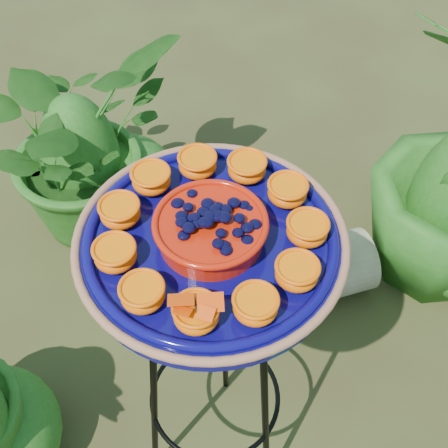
{
  "coord_description": "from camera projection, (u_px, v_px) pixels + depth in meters",
  "views": [
    {
      "loc": [
        0.03,
        -0.84,
        1.88
      ],
      "look_at": [
        -0.04,
        -0.13,
        1.02
      ],
      "focal_mm": 50.0,
      "sensor_mm": 36.0,
      "label": 1
    }
  ],
  "objects": [
    {
      "name": "shrub_back_left",
      "position": [
        77.0,
        139.0,
        2.19
      ],
      "size": [
        0.89,
        0.92,
        0.78
      ],
      "primitive_type": "imported",
      "rotation": [
        0.0,
        0.0,
        1.01
      ],
      "color": "#1D5015",
      "rests_on": "ground"
    },
    {
      "name": "ground_plane",
      "position": [
        242.0,
        399.0,
        1.99
      ],
      "size": [
        20.0,
        20.0,
        0.0
      ],
      "primitive_type": "plane",
      "color": "#332B16",
      "rests_on": "ground"
    },
    {
      "name": "tripod_stand",
      "position": [
        214.0,
        351.0,
        1.45
      ],
      "size": [
        0.36,
        0.38,
        0.95
      ],
      "rotation": [
        0.0,
        0.0,
        -0.05
      ],
      "color": "black",
      "rests_on": "ground"
    },
    {
      "name": "driftwood_log",
      "position": [
        278.0,
        281.0,
        2.14
      ],
      "size": [
        0.7,
        0.47,
        0.22
      ],
      "primitive_type": "cylinder",
      "rotation": [
        0.0,
        1.57,
        0.41
      ],
      "color": "tan",
      "rests_on": "ground"
    },
    {
      "name": "feeder_dish",
      "position": [
        211.0,
        240.0,
        1.13
      ],
      "size": [
        0.51,
        0.51,
        0.11
      ],
      "rotation": [
        0.0,
        0.0,
        -0.05
      ],
      "color": "#090751",
      "rests_on": "tripod_stand"
    }
  ]
}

